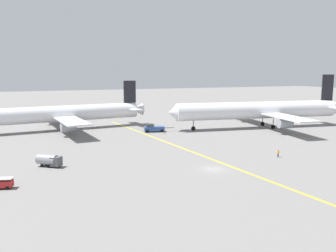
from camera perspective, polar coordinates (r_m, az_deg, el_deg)
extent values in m
plane|color=slate|center=(67.28, 7.32, -7.02)|extent=(600.00, 600.00, 0.00)
cube|color=yellow|center=(77.25, 5.76, -4.90)|extent=(12.92, 119.41, 0.01)
cylinder|color=silver|center=(115.19, -18.27, 1.85)|extent=(55.67, 10.92, 5.06)
cone|color=silver|center=(123.38, -5.02, 2.70)|extent=(4.01, 4.41, 4.05)
cube|color=silver|center=(115.78, -16.90, 1.57)|extent=(11.24, 46.37, 0.44)
cube|color=silver|center=(122.37, -6.10, 2.87)|extent=(4.56, 13.27, 0.28)
cube|color=black|center=(121.79, -6.28, 5.60)|extent=(4.41, 0.82, 7.62)
cylinder|color=#999EA3|center=(128.38, -18.45, 1.37)|extent=(4.45, 3.03, 2.60)
cylinder|color=#999EA3|center=(103.34, -15.97, -0.24)|extent=(4.45, 3.03, 2.60)
cylinder|color=slate|center=(113.03, -16.00, 0.09)|extent=(0.28, 0.28, 2.22)
cylinder|color=black|center=(113.20, -15.97, -0.46)|extent=(1.35, 0.68, 1.30)
cylinder|color=slate|center=(119.62, -16.70, 0.53)|extent=(0.28, 0.28, 2.22)
cylinder|color=black|center=(119.78, -16.68, 0.00)|extent=(1.35, 0.68, 1.30)
cylinder|color=silver|center=(118.45, 14.49, 2.53)|extent=(55.91, 13.32, 5.54)
cone|color=silver|center=(107.66, 0.77, 2.20)|extent=(3.49, 5.44, 5.10)
cone|color=silver|center=(134.61, 25.36, 2.69)|extent=(4.19, 4.89, 4.43)
cube|color=silver|center=(119.89, 15.65, 2.15)|extent=(12.97, 47.57, 0.44)
cube|color=silver|center=(132.99, 24.54, 2.91)|extent=(5.00, 13.32, 0.28)
cube|color=black|center=(132.37, 24.62, 5.76)|extent=(4.41, 0.98, 8.79)
cylinder|color=#999EA3|center=(131.19, 12.39, 2.04)|extent=(4.52, 3.16, 2.60)
cylinder|color=#999EA3|center=(108.41, 18.59, 0.38)|extent=(4.52, 3.16, 2.60)
cylinder|color=slate|center=(117.86, 16.82, 0.52)|extent=(0.28, 0.28, 2.69)
cylinder|color=black|center=(118.05, 16.79, -0.13)|extent=(1.36, 0.73, 1.30)
cylinder|color=slate|center=(123.68, 15.21, 0.97)|extent=(0.28, 0.28, 2.69)
cylinder|color=black|center=(123.86, 15.19, 0.35)|extent=(1.36, 0.73, 1.30)
cylinder|color=slate|center=(110.09, 4.17, 0.31)|extent=(0.28, 0.28, 2.69)
cylinder|color=black|center=(110.30, 4.16, -0.38)|extent=(1.36, 0.73, 1.30)
cube|color=#2D4C8C|center=(107.30, -2.27, -0.41)|extent=(6.55, 3.70, 1.17)
cube|color=#333D47|center=(106.96, -2.99, 0.11)|extent=(2.58, 2.40, 0.90)
cylinder|color=#4C4C51|center=(108.02, 0.19, -0.28)|extent=(3.17, 0.86, 0.20)
sphere|color=orange|center=(106.86, -2.99, 0.45)|extent=(0.24, 0.24, 0.24)
cylinder|color=black|center=(105.90, -3.36, -0.87)|extent=(0.94, 0.48, 0.90)
cylinder|color=black|center=(108.32, -3.52, -0.65)|extent=(0.94, 0.48, 0.90)
cylinder|color=black|center=(106.51, -0.99, -0.80)|extent=(0.94, 0.48, 0.90)
cylinder|color=black|center=(108.92, -1.20, -0.58)|extent=(0.94, 0.48, 0.90)
cylinder|color=gray|center=(72.15, -19.15, -5.21)|extent=(4.38, 4.05, 2.00)
cube|color=#4C4C51|center=(71.08, -17.82, -5.51)|extent=(2.50, 2.50, 1.80)
cylinder|color=black|center=(72.55, -18.30, -5.98)|extent=(0.59, 0.53, 0.60)
cylinder|color=black|center=(71.45, -18.94, -6.24)|extent=(0.59, 0.53, 0.60)
cylinder|color=black|center=(73.40, -19.27, -5.86)|extent=(0.59, 0.53, 0.60)
cylinder|color=black|center=(72.30, -19.91, -6.12)|extent=(0.59, 0.53, 0.60)
cube|color=red|center=(61.69, -25.23, -8.52)|extent=(2.93, 2.21, 1.00)
cube|color=#B2B2B7|center=(61.45, -25.29, -7.76)|extent=(3.08, 2.32, 0.12)
cylinder|color=black|center=(62.72, -25.63, -8.74)|extent=(0.63, 0.37, 0.60)
cylinder|color=black|center=(60.95, -24.77, -9.18)|extent=(0.63, 0.37, 0.60)
cylinder|color=black|center=(62.20, -24.32, -8.80)|extent=(0.63, 0.37, 0.60)
cylinder|color=#2D3351|center=(79.44, 17.54, -4.59)|extent=(0.28, 0.28, 0.81)
cylinder|color=orange|center=(79.29, 17.56, -4.10)|extent=(0.36, 0.36, 0.58)
sphere|color=#9E704C|center=(79.20, 17.57, -3.82)|extent=(0.22, 0.22, 0.22)
cylinder|color=#F24C19|center=(79.06, 17.72, -4.06)|extent=(0.05, 0.05, 0.40)
cone|color=orange|center=(104.06, -0.52, -1.11)|extent=(0.40, 0.40, 0.60)
cube|color=black|center=(104.11, -0.52, -1.26)|extent=(0.44, 0.44, 0.04)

